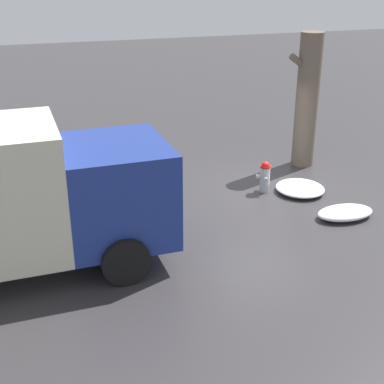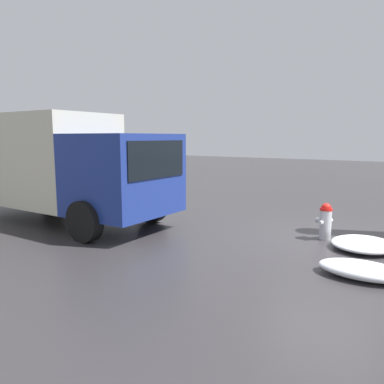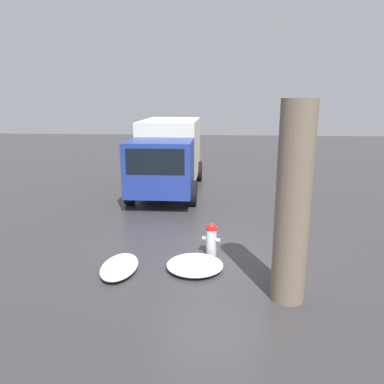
{
  "view_description": "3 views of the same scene",
  "coord_description": "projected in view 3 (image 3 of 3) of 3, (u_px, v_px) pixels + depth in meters",
  "views": [
    {
      "loc": [
        5.8,
        11.35,
        5.4
      ],
      "look_at": [
        2.52,
        1.66,
        1.0
      ],
      "focal_mm": 50.0,
      "sensor_mm": 36.0,
      "label": 1
    },
    {
      "loc": [
        -1.98,
        8.28,
        2.23
      ],
      "look_at": [
        2.85,
        0.99,
        0.95
      ],
      "focal_mm": 35.0,
      "sensor_mm": 36.0,
      "label": 2
    },
    {
      "loc": [
        -8.49,
        -0.2,
        3.73
      ],
      "look_at": [
        2.83,
        0.69,
        0.86
      ],
      "focal_mm": 35.0,
      "sensor_mm": 36.0,
      "label": 3
    }
  ],
  "objects": [
    {
      "name": "fire_hydrant",
      "position": [
        211.0,
        239.0,
        9.04
      ],
      "size": [
        0.36,
        0.46,
        0.81
      ],
      "rotation": [
        0.0,
        0.0,
        5.95
      ],
      "color": "#B7B7BC",
      "rests_on": "ground_plane"
    },
    {
      "name": "snow_pile_curbside",
      "position": [
        119.0,
        267.0,
        8.21
      ],
      "size": [
        1.37,
        0.78,
        0.24
      ],
      "color": "white",
      "rests_on": "ground_plane"
    },
    {
      "name": "ground_plane",
      "position": [
        211.0,
        255.0,
        9.14
      ],
      "size": [
        60.0,
        60.0,
        0.0
      ],
      "primitive_type": "plane",
      "color": "#333033"
    },
    {
      "name": "snow_pile_by_hydrant",
      "position": [
        195.0,
        265.0,
        8.33
      ],
      "size": [
        1.22,
        1.26,
        0.22
      ],
      "color": "white",
      "rests_on": "ground_plane"
    },
    {
      "name": "tree_trunk",
      "position": [
        293.0,
        204.0,
        6.7
      ],
      "size": [
        0.96,
        0.63,
        3.72
      ],
      "color": "#6B5B4C",
      "rests_on": "ground_plane"
    },
    {
      "name": "delivery_truck",
      "position": [
        169.0,
        153.0,
        15.14
      ],
      "size": [
        6.31,
        2.58,
        2.83
      ],
      "rotation": [
        0.0,
        0.0,
        1.58
      ],
      "color": "navy",
      "rests_on": "ground_plane"
    }
  ]
}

